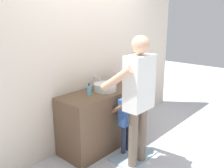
# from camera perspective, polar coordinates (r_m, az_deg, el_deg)

# --- Properties ---
(ground_plane) EXTENTS (14.00, 14.00, 0.00)m
(ground_plane) POSITION_cam_1_polar(r_m,az_deg,el_deg) (3.57, 1.86, -15.38)
(ground_plane) COLOR silver
(back_wall) EXTENTS (4.40, 0.08, 2.70)m
(back_wall) POSITION_cam_1_polar(r_m,az_deg,el_deg) (3.52, -5.75, 7.60)
(back_wall) COLOR beige
(back_wall) RESTS_ON ground
(vanity_cabinet) EXTENTS (1.39, 0.54, 0.83)m
(vanity_cabinet) POSITION_cam_1_polar(r_m,az_deg,el_deg) (3.56, -1.82, -7.97)
(vanity_cabinet) COLOR brown
(vanity_cabinet) RESTS_ON ground
(sink_basin) EXTENTS (0.32, 0.32, 0.11)m
(sink_basin) POSITION_cam_1_polar(r_m,az_deg,el_deg) (3.38, -1.64, -0.72)
(sink_basin) COLOR silver
(sink_basin) RESTS_ON vanity_cabinet
(faucet) EXTENTS (0.18, 0.14, 0.18)m
(faucet) POSITION_cam_1_polar(r_m,az_deg,el_deg) (3.51, -4.01, 0.27)
(faucet) COLOR #B7BABF
(faucet) RESTS_ON vanity_cabinet
(toothbrush_cup) EXTENTS (0.07, 0.07, 0.21)m
(toothbrush_cup) POSITION_cam_1_polar(r_m,az_deg,el_deg) (3.70, 1.01, 0.60)
(toothbrush_cup) COLOR #D86666
(toothbrush_cup) RESTS_ON vanity_cabinet
(soap_bottle) EXTENTS (0.06, 0.06, 0.16)m
(soap_bottle) POSITION_cam_1_polar(r_m,az_deg,el_deg) (3.21, -5.49, -1.48)
(soap_bottle) COLOR #66B2D1
(soap_bottle) RESTS_ON vanity_cabinet
(bath_mat) EXTENTS (0.64, 0.40, 0.02)m
(bath_mat) POSITION_cam_1_polar(r_m,az_deg,el_deg) (3.43, 5.20, -16.62)
(bath_mat) COLOR #99B7CC
(bath_mat) RESTS_ON ground
(child_toddler) EXTENTS (0.29, 0.29, 0.93)m
(child_toddler) POSITION_cam_1_polar(r_m,az_deg,el_deg) (3.26, 3.32, -7.52)
(child_toddler) COLOR #2D334C
(child_toddler) RESTS_ON ground
(adult_parent) EXTENTS (0.51, 0.54, 1.64)m
(adult_parent) POSITION_cam_1_polar(r_m,az_deg,el_deg) (2.88, 6.23, -1.63)
(adult_parent) COLOR #6B5B4C
(adult_parent) RESTS_ON ground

